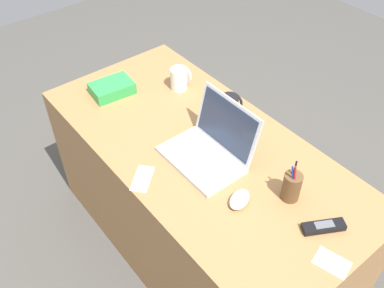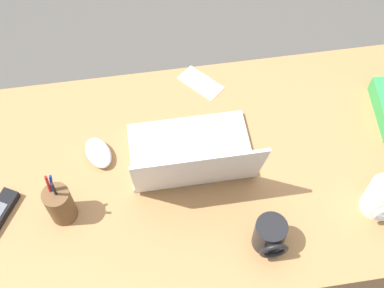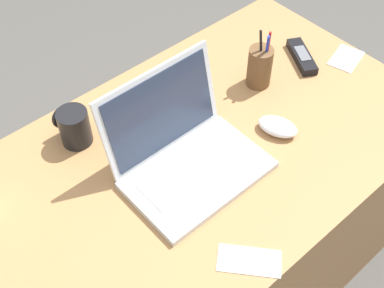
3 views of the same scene
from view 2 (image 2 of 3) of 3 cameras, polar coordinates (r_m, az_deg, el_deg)
ground_plane at (r=2.06m, az=2.19°, el=-12.37°), size 6.00×6.00×0.00m
desk at (r=1.73m, az=2.58°, el=-8.39°), size 1.54×0.74×0.71m
laptop at (r=1.36m, az=0.09°, el=-1.45°), size 0.34×0.27×0.24m
computer_mouse at (r=1.43m, az=-10.50°, el=-0.97°), size 0.10×0.12×0.04m
coffee_mug_white at (r=1.39m, az=20.55°, el=-5.76°), size 0.08×0.09×0.11m
coffee_mug_tall at (r=1.28m, az=8.75°, el=-10.17°), size 0.08×0.09×0.10m
pen_holder at (r=1.33m, az=-14.64°, el=-6.57°), size 0.07×0.07×0.18m
paper_note_left at (r=1.57m, az=0.98°, el=6.88°), size 0.14×0.15×0.00m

